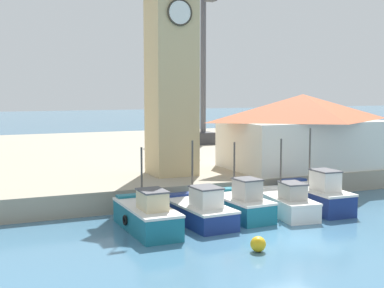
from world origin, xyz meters
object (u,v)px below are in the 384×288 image
Objects in this scene: fishing_boat_left_inner at (240,204)px; clock_tower at (171,58)px; dock_worker_near_tower at (263,161)px; warehouse_right at (302,130)px; fishing_boat_far_left at (147,216)px; fishing_boat_left_outer at (199,210)px; mooring_buoy at (258,244)px; fishing_boat_mid_left at (286,203)px; fishing_boat_center at (316,195)px; port_crane_far at (202,78)px.

clock_tower is (-0.91, 7.76, 8.15)m from fishing_boat_left_inner.
dock_worker_near_tower is at bearing -23.63° from clock_tower.
fishing_boat_left_inner is at bearing -141.66° from warehouse_right.
fishing_boat_left_outer is (2.95, 0.38, -0.09)m from fishing_boat_far_left.
clock_tower reaches higher than mooring_buoy.
fishing_boat_left_inner is at bearing -130.61° from dock_worker_near_tower.
fishing_boat_left_inner is 0.89× the size of fishing_boat_mid_left.
fishing_boat_center is at bearing 38.23° from mooring_buoy.
mooring_buoy is 12.97m from dock_worker_near_tower.
fishing_boat_far_left is 8.15m from fishing_boat_mid_left.
warehouse_right is (14.24, 7.47, 3.21)m from fishing_boat_far_left.
fishing_boat_far_left is 29.95m from port_crane_far.
fishing_boat_far_left is at bearing -152.30° from warehouse_right.
warehouse_right is 17.03m from mooring_buoy.
fishing_boat_far_left is 0.48× the size of warehouse_right.
port_crane_far is (4.01, 24.67, 7.21)m from fishing_boat_center.
warehouse_right is 0.64× the size of port_crane_far.
fishing_boat_mid_left is 0.96× the size of fishing_boat_center.
fishing_boat_mid_left is (5.20, -0.15, -0.02)m from fishing_boat_left_outer.
dock_worker_near_tower is (1.89, 5.65, 1.48)m from fishing_boat_mid_left.
mooring_buoy is at bearing -95.30° from clock_tower.
fishing_boat_left_inner is at bearing -179.65° from fishing_boat_center.
fishing_boat_far_left is 7.87× the size of mooring_buoy.
clock_tower is at bearing 114.16° from fishing_boat_mid_left.
fishing_boat_mid_left is at bearing -130.05° from warehouse_right.
warehouse_right is (3.82, 6.92, 3.15)m from fishing_boat_center.
fishing_boat_far_left is at bearing 123.04° from mooring_buoy.
dock_worker_near_tower is at bearing 49.39° from fishing_boat_left_inner.
mooring_buoy is at bearing -110.19° from port_crane_far.
clock_tower is 10.91m from warehouse_right.
port_crane_far is (14.43, 25.22, 7.26)m from fishing_boat_far_left.
fishing_boat_left_outer reaches higher than fishing_boat_far_left.
port_crane_far reaches higher than fishing_boat_mid_left.
port_crane_far is at bearing 70.02° from fishing_boat_left_inner.
port_crane_far is at bearing 80.78° from fishing_boat_center.
warehouse_right is at bearing 38.34° from fishing_boat_left_inner.
fishing_boat_far_left is at bearing -176.98° from fishing_boat_center.
clock_tower is 1.46× the size of warehouse_right.
clock_tower is at bearing 96.70° from fishing_boat_left_inner.
clock_tower reaches higher than fishing_boat_far_left.
fishing_boat_left_outer is at bearing -101.34° from clock_tower.
dock_worker_near_tower is (5.50, -2.41, -6.76)m from clock_tower.
fishing_boat_center is 26.01m from port_crane_far.
dock_worker_near_tower is at bearing -102.79° from port_crane_far.
fishing_boat_center is 12.64m from clock_tower.
clock_tower is 15.91m from mooring_buoy.
fishing_boat_center reaches higher than fishing_boat_mid_left.
fishing_boat_mid_left reaches higher than mooring_buoy.
warehouse_right reaches higher than fishing_boat_far_left.
fishing_boat_far_left is 1.01× the size of fishing_boat_left_outer.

